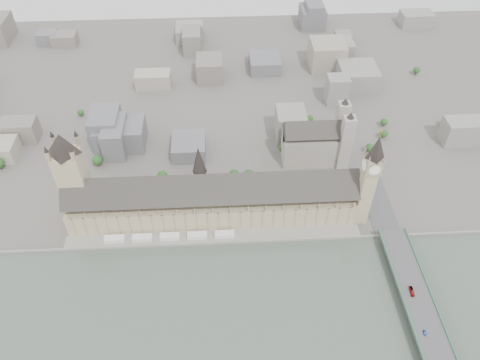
{
  "coord_description": "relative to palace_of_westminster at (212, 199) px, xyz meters",
  "views": [
    {
      "loc": [
        9.41,
        -279.93,
        337.28
      ],
      "look_at": [
        26.23,
        30.79,
        35.77
      ],
      "focal_mm": 35.0,
      "sensor_mm": 36.0,
      "label": 1
    }
  ],
  "objects": [
    {
      "name": "city_skyline_inland",
      "position": [
        0.0,
        225.3,
        -3.71
      ],
      "size": [
        720.0,
        360.0,
        38.0
      ],
      "primitive_type": null,
      "color": "gray",
      "rests_on": "ground"
    },
    {
      "name": "victoria_tower",
      "position": [
        -122.0,
        6.3,
        32.5
      ],
      "size": [
        30.0,
        30.0,
        100.0
      ],
      "color": "tan",
      "rests_on": "ground"
    },
    {
      "name": "red_bus_north",
      "position": [
        158.62,
        -99.98,
        -11.14
      ],
      "size": [
        3.08,
        9.64,
        2.64
      ],
      "primitive_type": "imported",
      "rotation": [
        0.0,
        0.0,
        -0.09
      ],
      "color": "#A21212",
      "rests_on": "westminster_bridge"
    },
    {
      "name": "westminster_abbey",
      "position": [
        110.92,
        75.3,
        2.38
      ],
      "size": [
        68.0,
        36.0,
        64.0
      ],
      "color": "gray",
      "rests_on": "ground"
    },
    {
      "name": "terrace_tents",
      "position": [
        -40.0,
        -26.7,
        -18.71
      ],
      "size": [
        118.0,
        7.0,
        4.0
      ],
      "color": "white",
      "rests_on": "river_terrace"
    },
    {
      "name": "embankment_wall",
      "position": [
        0.0,
        -34.7,
        -21.21
      ],
      "size": [
        600.0,
        1.5,
        3.0
      ],
      "primitive_type": "cube",
      "color": "gray",
      "rests_on": "ground"
    },
    {
      "name": "car_approach",
      "position": [
        166.51,
        33.04,
        -11.79
      ],
      "size": [
        3.22,
        4.91,
        1.32
      ],
      "primitive_type": "imported",
      "rotation": [
        0.0,
        0.0,
        -0.33
      ],
      "color": "gray",
      "rests_on": "westminster_bridge"
    },
    {
      "name": "car_blue",
      "position": [
        157.27,
        -135.5,
        -11.65
      ],
      "size": [
        2.38,
        4.88,
        1.6
      ],
      "primitive_type": "imported",
      "rotation": [
        0.0,
        0.0,
        -0.11
      ],
      "color": "#1C49B6",
      "rests_on": "westminster_bridge"
    },
    {
      "name": "westminster_bridge",
      "position": [
        162.0,
        -107.2,
        -17.58
      ],
      "size": [
        25.0,
        325.0,
        10.25
      ],
      "primitive_type": "cube",
      "color": "#474749",
      "rests_on": "ground"
    },
    {
      "name": "elizabeth_tower",
      "position": [
        138.0,
        -11.7,
        35.38
      ],
      "size": [
        17.0,
        17.0,
        107.5
      ],
      "color": "tan",
      "rests_on": "ground"
    },
    {
      "name": "park_trees",
      "position": [
        -10.0,
        40.3,
        -15.21
      ],
      "size": [
        110.0,
        30.0,
        15.0
      ],
      "primitive_type": null,
      "color": "#174218",
      "rests_on": "ground"
    },
    {
      "name": "central_tower",
      "position": [
        -10.0,
        6.3,
        35.21
      ],
      "size": [
        13.0,
        13.0,
        48.0
      ],
      "color": "#9A906A",
      "rests_on": "ground"
    },
    {
      "name": "river_terrace",
      "position": [
        0.0,
        -27.2,
        -21.71
      ],
      "size": [
        270.0,
        15.0,
        2.0
      ],
      "primitive_type": "cube",
      "color": "gray",
      "rests_on": "ground"
    },
    {
      "name": "palace_of_westminster",
      "position": [
        0.0,
        0.0,
        0.0
      ],
      "size": [
        265.0,
        40.73,
        55.44
      ],
      "color": "tan",
      "rests_on": "ground"
    },
    {
      "name": "bridge_parapets",
      "position": [
        162.0,
        -151.7,
        -11.88
      ],
      "size": [
        25.0,
        235.0,
        1.15
      ],
      "primitive_type": null,
      "color": "#38674D",
      "rests_on": "westminster_bridge"
    },
    {
      "name": "ground",
      "position": [
        0.0,
        -19.7,
        -22.71
      ],
      "size": [
        900.0,
        900.0,
        0.0
      ],
      "primitive_type": "plane",
      "color": "#595651",
      "rests_on": "ground"
    }
  ]
}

